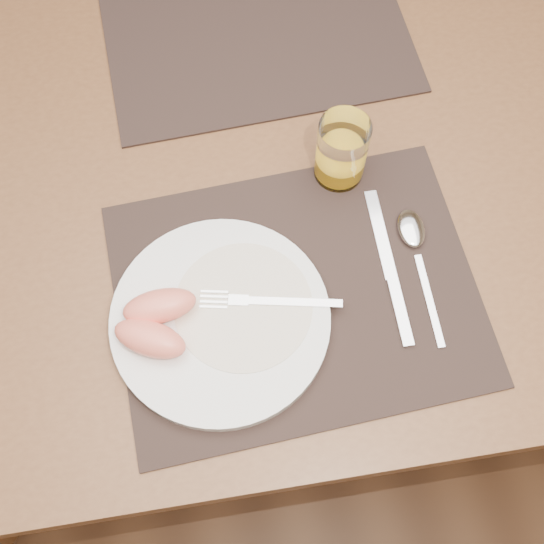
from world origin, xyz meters
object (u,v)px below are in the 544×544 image
at_px(juice_glass, 341,153).
at_px(table, 263,181).
at_px(spoon, 414,239).
at_px(placemat_near, 296,293).
at_px(placemat_far, 254,26).
at_px(fork, 258,301).
at_px(knife, 392,279).
at_px(plate, 220,320).

bearing_deg(juice_glass, table, 151.09).
distance_m(spoon, juice_glass, 0.15).
height_order(table, spoon, spoon).
distance_m(placemat_near, placemat_far, 0.44).
height_order(fork, knife, fork).
relative_size(table, placemat_far, 3.11).
relative_size(placemat_near, fork, 2.58).
height_order(placemat_far, plate, plate).
xyz_separation_m(spoon, juice_glass, (-0.08, 0.12, 0.04)).
bearing_deg(placemat_near, spoon, 16.52).
bearing_deg(placemat_far, spoon, -68.95).
distance_m(fork, knife, 0.17).
bearing_deg(table, knife, -59.10).
height_order(fork, juice_glass, juice_glass).
relative_size(spoon, juice_glass, 1.89).
bearing_deg(plate, table, 69.93).
height_order(plate, knife, plate).
height_order(placemat_near, spoon, spoon).
distance_m(plate, knife, 0.22).
distance_m(placemat_far, juice_glass, 0.29).
bearing_deg(spoon, plate, -164.71).
distance_m(table, fork, 0.26).
relative_size(placemat_near, juice_glass, 4.44).
distance_m(placemat_far, spoon, 0.42).
height_order(plate, spoon, plate).
distance_m(table, juice_glass, 0.17).
bearing_deg(spoon, knife, -129.12).
height_order(knife, juice_glass, juice_glass).
distance_m(placemat_far, plate, 0.48).
xyz_separation_m(table, fork, (-0.04, -0.23, 0.11)).
relative_size(knife, spoon, 1.15).
distance_m(fork, juice_glass, 0.23).
bearing_deg(spoon, placemat_near, -163.48).
distance_m(knife, spoon, 0.06).
xyz_separation_m(placemat_near, knife, (0.12, -0.00, 0.00)).
relative_size(table, knife, 6.36).
height_order(spoon, juice_glass, juice_glass).
distance_m(placemat_near, juice_glass, 0.19).
xyz_separation_m(placemat_far, knife, (0.11, -0.44, 0.00)).
relative_size(placemat_near, knife, 2.05).
distance_m(knife, juice_glass, 0.18).
xyz_separation_m(table, knife, (0.13, -0.22, 0.09)).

